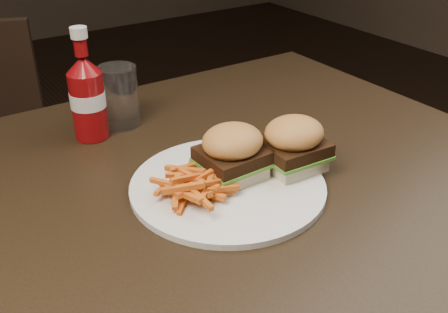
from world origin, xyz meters
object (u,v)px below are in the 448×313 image
dining_table (156,204)px  ketchup_bottle (89,106)px  plate (228,186)px  tumbler (119,96)px

dining_table → ketchup_bottle: bearing=92.2°
plate → ketchup_bottle: ketchup_bottle is taller
ketchup_bottle → tumbler: 0.07m
plate → ketchup_bottle: bearing=110.7°
plate → tumbler: 0.30m
dining_table → plate: (0.09, -0.05, 0.03)m
plate → tumbler: bearing=97.5°
tumbler → dining_table: bearing=-102.9°
ketchup_bottle → tumbler: (0.06, 0.02, -0.01)m
plate → dining_table: bearing=152.1°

